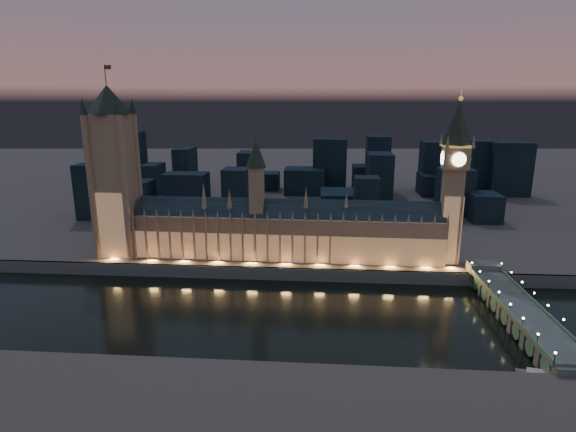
# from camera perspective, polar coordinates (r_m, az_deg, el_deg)

# --- Properties ---
(ground_plane) EXTENTS (2000.00, 2000.00, 0.00)m
(ground_plane) POSITION_cam_1_polar(r_m,az_deg,el_deg) (247.93, -2.16, -11.69)
(ground_plane) COLOR black
(ground_plane) RESTS_ON ground
(north_bank) EXTENTS (2000.00, 960.00, 8.00)m
(north_bank) POSITION_cam_1_polar(r_m,az_deg,el_deg) (749.20, 2.32, 6.24)
(north_bank) COLOR brown
(north_bank) RESTS_ON ground
(embankment_wall) EXTENTS (2000.00, 2.50, 8.00)m
(embankment_wall) POSITION_cam_1_polar(r_m,az_deg,el_deg) (283.65, -1.23, -7.35)
(embankment_wall) COLOR #504A43
(embankment_wall) RESTS_ON ground
(palace_of_westminster) EXTENTS (202.00, 24.17, 78.00)m
(palace_of_westminster) POSITION_cam_1_polar(r_m,az_deg,el_deg) (295.72, -0.25, -1.86)
(palace_of_westminster) COLOR #997B4B
(palace_of_westminster) RESTS_ON north_bank
(victoria_tower) EXTENTS (31.68, 31.68, 123.03)m
(victoria_tower) POSITION_cam_1_polar(r_m,az_deg,el_deg) (316.73, -21.25, 6.16)
(victoria_tower) COLOR #997B4B
(victoria_tower) RESTS_ON north_bank
(elizabeth_tower) EXTENTS (18.00, 18.00, 107.52)m
(elizabeth_tower) POSITION_cam_1_polar(r_m,az_deg,el_deg) (297.77, 20.38, 5.55)
(elizabeth_tower) COLOR #997B4B
(elizabeth_tower) RESTS_ON north_bank
(westminster_bridge) EXTENTS (18.27, 113.00, 15.90)m
(westminster_bridge) POSITION_cam_1_polar(r_m,az_deg,el_deg) (260.67, 26.87, -10.53)
(westminster_bridge) COLOR #504A43
(westminster_bridge) RESTS_ON ground
(city_backdrop) EXTENTS (493.85, 215.63, 67.02)m
(city_backdrop) POSITION_cam_1_polar(r_m,az_deg,el_deg) (474.32, 5.01, 4.71)
(city_backdrop) COLOR black
(city_backdrop) RESTS_ON north_bank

